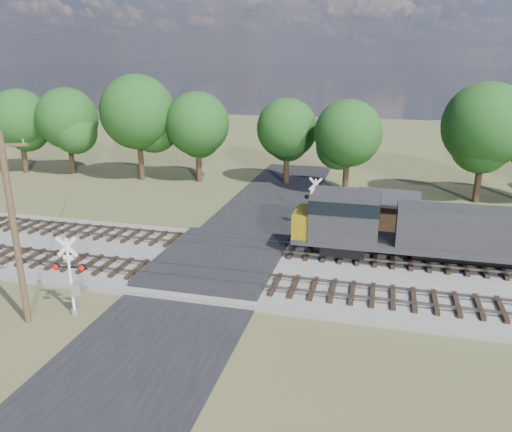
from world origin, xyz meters
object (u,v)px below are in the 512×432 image
(crossing_signal_far, at_px, (314,208))
(utility_pole, at_px, (14,226))
(crossing_signal_near, at_px, (73,283))
(equipment_shed, at_px, (385,217))

(crossing_signal_far, xyz_separation_m, utility_pole, (-11.01, -16.57, 3.13))
(crossing_signal_near, bearing_deg, equipment_shed, 36.37)
(utility_pole, height_order, equipment_shed, utility_pole)
(utility_pole, distance_m, equipment_shed, 22.75)
(equipment_shed, bearing_deg, crossing_signal_far, 176.85)
(utility_pole, bearing_deg, equipment_shed, 20.05)
(crossing_signal_far, relative_size, equipment_shed, 0.81)
(crossing_signal_near, bearing_deg, utility_pole, -156.27)
(crossing_signal_near, relative_size, equipment_shed, 0.85)
(crossing_signal_near, distance_m, crossing_signal_far, 17.95)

